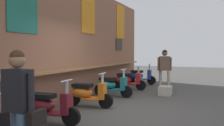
# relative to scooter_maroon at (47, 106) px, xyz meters

# --- Properties ---
(ground_plane) EXTENTS (38.67, 38.67, 0.00)m
(ground_plane) POSITION_rel_scooter_maroon_xyz_m (1.71, -1.08, -0.39)
(ground_plane) COLOR #474442
(market_stall_facade) EXTENTS (13.81, 0.61, 3.81)m
(market_stall_facade) POSITION_rel_scooter_maroon_xyz_m (1.71, 0.94, 1.51)
(market_stall_facade) COLOR #8C5B44
(market_stall_facade) RESTS_ON ground_plane
(scooter_maroon) EXTENTS (0.49, 1.40, 0.97)m
(scooter_maroon) POSITION_rel_scooter_maroon_xyz_m (0.00, 0.00, 0.00)
(scooter_maroon) COLOR maroon
(scooter_maroon) RESTS_ON ground_plane
(scooter_orange) EXTENTS (0.49, 1.40, 0.97)m
(scooter_orange) POSITION_rel_scooter_maroon_xyz_m (1.74, 0.00, 0.00)
(scooter_orange) COLOR orange
(scooter_orange) RESTS_ON ground_plane
(scooter_teal) EXTENTS (0.46, 1.40, 0.97)m
(scooter_teal) POSITION_rel_scooter_maroon_xyz_m (3.46, 0.00, 0.00)
(scooter_teal) COLOR #197075
(scooter_teal) RESTS_ON ground_plane
(scooter_red) EXTENTS (0.48, 1.40, 0.97)m
(scooter_red) POSITION_rel_scooter_maroon_xyz_m (5.13, 0.00, 0.00)
(scooter_red) COLOR red
(scooter_red) RESTS_ON ground_plane
(scooter_blue) EXTENTS (0.49, 1.40, 0.97)m
(scooter_blue) POSITION_rel_scooter_maroon_xyz_m (6.89, 0.00, 0.00)
(scooter_blue) COLOR #233D9E
(scooter_blue) RESTS_ON ground_plane
(shopper_with_handbag) EXTENTS (0.31, 0.64, 1.58)m
(shopper_with_handbag) POSITION_rel_scooter_maroon_xyz_m (-1.82, -0.98, 0.56)
(shopper_with_handbag) COLOR slate
(shopper_with_handbag) RESTS_ON ground_plane
(shopper_passing) EXTENTS (0.31, 0.54, 1.62)m
(shopper_passing) POSITION_rel_scooter_maroon_xyz_m (5.51, -1.45, 0.60)
(shopper_passing) COLOR #ADA393
(shopper_passing) RESTS_ON ground_plane
(merchandise_crate) EXTENTS (0.57, 0.46, 0.32)m
(merchandise_crate) POSITION_rel_scooter_maroon_xyz_m (4.46, -1.69, -0.23)
(merchandise_crate) COLOR #B2A899
(merchandise_crate) RESTS_ON ground_plane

